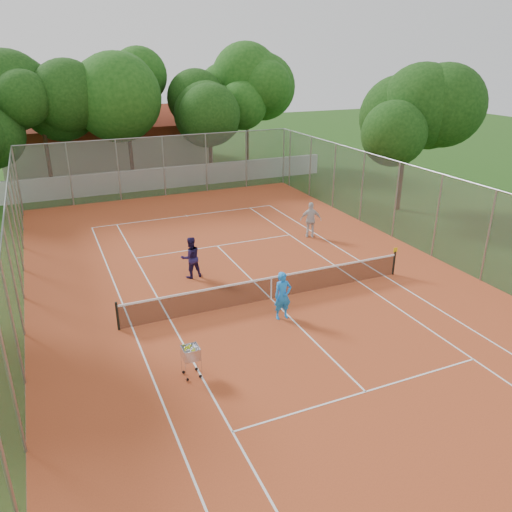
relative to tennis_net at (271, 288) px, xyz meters
name	(u,v)px	position (x,y,z in m)	size (l,w,h in m)	color
ground	(271,299)	(0.00, 0.00, -0.51)	(120.00, 120.00, 0.00)	#1A3B10
court_pad	(271,299)	(0.00, 0.00, -0.50)	(18.00, 34.00, 0.02)	#B14822
court_lines	(271,299)	(0.00, 0.00, -0.49)	(10.98, 23.78, 0.01)	white
tennis_net	(271,288)	(0.00, 0.00, 0.00)	(11.88, 0.10, 0.98)	black
perimeter_fence	(272,253)	(0.00, 0.00, 1.49)	(18.00, 34.00, 4.00)	slate
boundary_wall	(158,179)	(0.00, 19.00, 0.24)	(26.00, 0.30, 1.50)	silver
clubhouse	(107,139)	(-2.00, 29.00, 1.69)	(16.40, 9.00, 4.40)	beige
tropical_trees	(144,113)	(0.00, 22.00, 4.49)	(29.00, 19.00, 10.00)	black
player_near	(283,296)	(-0.27, -1.54, 0.42)	(0.66, 0.43, 1.81)	#1C84F0
player_far_left	(191,257)	(-2.28, 3.29, 0.43)	(0.89, 0.70, 1.84)	#201644
player_far_right	(311,220)	(4.98, 5.71, 0.46)	(1.11, 0.46, 1.89)	silver
ball_hopper	(191,360)	(-4.36, -3.65, 0.06)	(0.53, 0.53, 1.10)	silver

